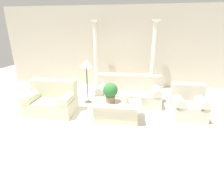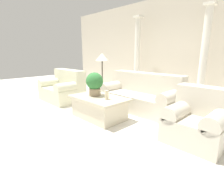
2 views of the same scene
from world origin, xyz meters
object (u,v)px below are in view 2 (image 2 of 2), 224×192
object	(u,v)px
loveseat	(64,88)
potted_plant	(95,83)
sofa_long	(141,95)
coffee_table	(99,107)
floor_lamp	(102,60)
armchair	(198,120)

from	to	relation	value
loveseat	potted_plant	xyz separation A→B (m)	(1.73, -0.18, 0.40)
potted_plant	sofa_long	bearing A→B (deg)	69.34
coffee_table	floor_lamp	distance (m)	1.78
sofa_long	floor_lamp	distance (m)	1.58
potted_plant	floor_lamp	xyz separation A→B (m)	(-0.90, 1.02, 0.44)
floor_lamp	armchair	size ratio (longest dim) A/B	1.60
coffee_table	potted_plant	bearing A→B (deg)	170.49
loveseat	potted_plant	distance (m)	1.79
loveseat	potted_plant	size ratio (longest dim) A/B	2.55
loveseat	coffee_table	xyz separation A→B (m)	(1.90, -0.21, -0.12)
armchair	floor_lamp	bearing A→B (deg)	168.74
floor_lamp	coffee_table	bearing A→B (deg)	-44.50
loveseat	coffee_table	bearing A→B (deg)	-6.19
sofa_long	armchair	size ratio (longest dim) A/B	2.29
floor_lamp	armchair	world-z (taller)	floor_lamp
sofa_long	potted_plant	size ratio (longest dim) A/B	3.89
sofa_long	potted_plant	bearing A→B (deg)	-110.66
coffee_table	floor_lamp	world-z (taller)	floor_lamp
coffee_table	loveseat	bearing A→B (deg)	173.81
potted_plant	floor_lamp	bearing A→B (deg)	131.45
sofa_long	floor_lamp	bearing A→B (deg)	-174.73
loveseat	potted_plant	world-z (taller)	potted_plant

